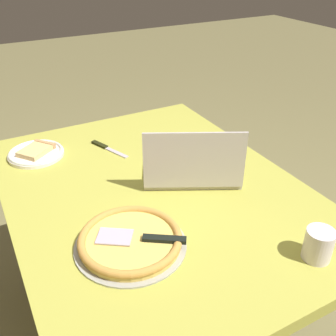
% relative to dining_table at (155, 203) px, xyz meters
% --- Properties ---
extents(ground_plane, '(12.00, 12.00, 0.00)m').
position_rel_dining_table_xyz_m(ground_plane, '(0.00, 0.00, -0.69)').
color(ground_plane, olive).
extents(dining_table, '(1.31, 0.99, 0.75)m').
position_rel_dining_table_xyz_m(dining_table, '(0.00, 0.00, 0.00)').
color(dining_table, '#AAA740').
rests_on(dining_table, ground_plane).
extents(laptop, '(0.37, 0.42, 0.23)m').
position_rel_dining_table_xyz_m(laptop, '(-0.01, -0.15, 0.11)').
color(laptop, '#B9AFB0').
rests_on(laptop, dining_table).
extents(pizza_plate, '(0.22, 0.22, 0.04)m').
position_rel_dining_table_xyz_m(pizza_plate, '(0.44, 0.32, 0.08)').
color(pizza_plate, white).
rests_on(pizza_plate, dining_table).
extents(pizza_tray, '(0.33, 0.33, 0.04)m').
position_rel_dining_table_xyz_m(pizza_tray, '(-0.24, 0.19, 0.08)').
color(pizza_tray, '#A3A398').
rests_on(pizza_tray, dining_table).
extents(table_knife, '(0.20, 0.09, 0.01)m').
position_rel_dining_table_xyz_m(table_knife, '(0.37, 0.05, 0.07)').
color(table_knife, '#C0B4BE').
rests_on(table_knife, dining_table).
extents(drink_cup, '(0.08, 0.08, 0.09)m').
position_rel_dining_table_xyz_m(drink_cup, '(-0.52, -0.24, 0.11)').
color(drink_cup, silver).
rests_on(drink_cup, dining_table).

